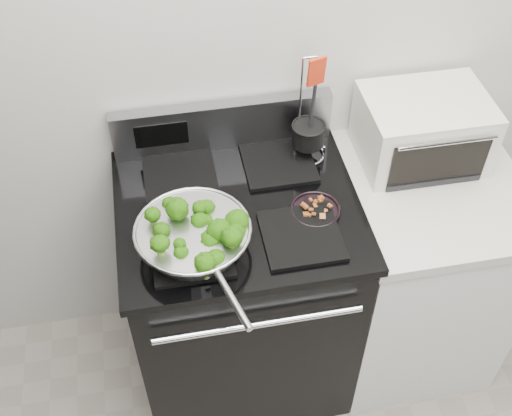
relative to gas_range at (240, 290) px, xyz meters
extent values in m
cube|color=#BAB9B0|center=(0.30, 0.34, 0.86)|extent=(4.00, 0.02, 2.70)
cube|color=black|center=(0.00, 0.00, -0.03)|extent=(0.76, 0.66, 0.92)
cube|color=black|center=(0.00, 0.00, 0.45)|extent=(0.79, 0.69, 0.03)
cube|color=#99999E|center=(0.00, 0.30, 0.55)|extent=(0.76, 0.05, 0.18)
cube|color=black|center=(-0.17, -0.17, 0.47)|extent=(0.24, 0.24, 0.01)
cube|color=black|center=(0.17, -0.17, 0.47)|extent=(0.24, 0.24, 0.01)
cube|color=black|center=(-0.17, 0.17, 0.47)|extent=(0.24, 0.24, 0.01)
cube|color=black|center=(0.17, 0.17, 0.47)|extent=(0.24, 0.24, 0.01)
cube|color=white|center=(0.68, 0.00, -0.05)|extent=(0.60, 0.66, 0.88)
cube|color=beige|center=(0.68, 0.00, 0.41)|extent=(0.62, 0.68, 0.04)
torus|color=silver|center=(-0.16, -0.15, 0.55)|extent=(0.35, 0.35, 0.01)
cylinder|color=silver|center=(-0.08, -0.42, 0.54)|extent=(0.08, 0.21, 0.02)
cylinder|color=black|center=(0.24, -0.08, 0.47)|extent=(0.16, 0.16, 0.01)
cylinder|color=black|center=(0.28, 0.19, 0.56)|extent=(0.11, 0.11, 0.08)
cylinder|color=black|center=(0.28, 0.19, 0.65)|extent=(0.01, 0.01, 0.24)
cube|color=red|center=(0.28, 0.19, 0.82)|extent=(0.06, 0.03, 0.10)
cube|color=silver|center=(0.67, 0.15, 0.55)|extent=(0.42, 0.31, 0.24)
cube|color=black|center=(0.67, -0.01, 0.54)|extent=(0.33, 0.01, 0.17)
camera|label=1|loc=(-0.21, -1.42, 1.96)|focal=45.00mm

